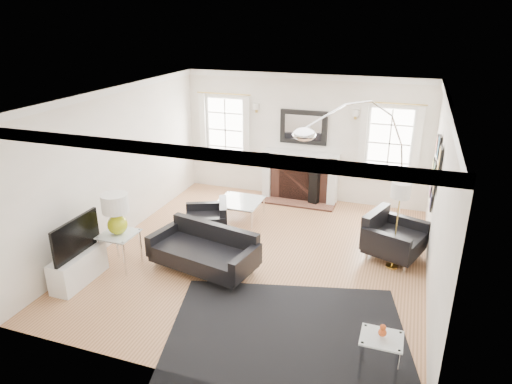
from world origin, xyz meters
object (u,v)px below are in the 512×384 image
at_px(sofa, 205,252).
at_px(arc_floor_lamp, 356,167).
at_px(fireplace, 300,177).
at_px(coffee_table, 240,202).
at_px(armchair_left, 209,221).
at_px(armchair_right, 391,238).
at_px(gourd_lamp, 116,211).

relative_size(sofa, arc_floor_lamp, 0.70).
relative_size(fireplace, coffee_table, 1.94).
distance_m(armchair_left, coffee_table, 1.02).
height_order(fireplace, sofa, fireplace).
relative_size(armchair_right, coffee_table, 1.38).
distance_m(gourd_lamp, arc_floor_lamp, 4.13).
height_order(sofa, armchair_left, same).
xyz_separation_m(fireplace, armchair_right, (2.14, -2.05, -0.18)).
xyz_separation_m(fireplace, coffee_table, (-0.92, -1.40, -0.18)).
bearing_deg(arc_floor_lamp, coffee_table, 171.91).
bearing_deg(coffee_table, armchair_left, -103.88).
bearing_deg(armchair_right, coffee_table, 167.88).
height_order(coffee_table, gourd_lamp, gourd_lamp).
xyz_separation_m(fireplace, arc_floor_lamp, (1.41, -1.73, 0.93)).
xyz_separation_m(fireplace, armchair_left, (-1.17, -2.39, -0.22)).
bearing_deg(coffee_table, sofa, -84.75).
distance_m(sofa, armchair_left, 1.17).
height_order(fireplace, coffee_table, fireplace).
bearing_deg(armchair_left, coffee_table, 76.12).
distance_m(armchair_right, gourd_lamp, 4.65).
relative_size(armchair_right, arc_floor_lamp, 0.44).
relative_size(coffee_table, arc_floor_lamp, 0.32).
relative_size(sofa, armchair_right, 1.58).
bearing_deg(armchair_left, gourd_lamp, -122.11).
height_order(fireplace, armchair_left, fireplace).
relative_size(fireplace, armchair_right, 1.41).
relative_size(coffee_table, gourd_lamp, 1.27).
distance_m(armchair_right, arc_floor_lamp, 1.36).
bearing_deg(arc_floor_lamp, armchair_right, -24.03).
height_order(armchair_left, armchair_right, armchair_right).
xyz_separation_m(sofa, arc_floor_lamp, (2.14, 1.75, 1.15)).
bearing_deg(arc_floor_lamp, gourd_lamp, -148.54).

